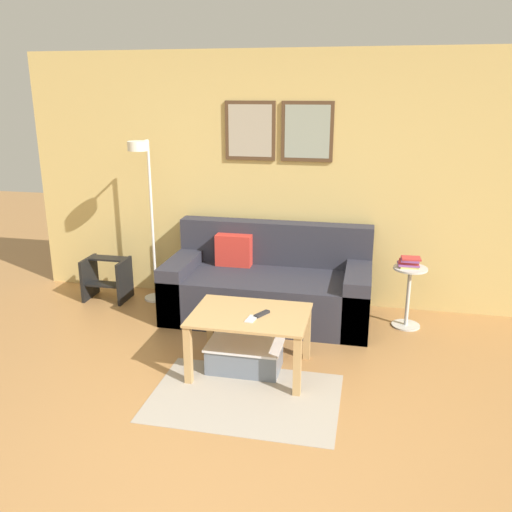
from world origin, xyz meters
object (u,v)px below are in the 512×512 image
side_table (409,292)px  remote_control (262,314)px  storage_bin (245,356)px  step_stool (107,278)px  cell_phone (251,319)px  couch (268,287)px  book_stack (409,262)px  floor_lamp (145,196)px  coffee_table (250,324)px

side_table → remote_control: 1.65m
storage_bin → step_stool: size_ratio=1.33×
cell_phone → step_stool: (-1.88, 1.30, -0.25)m
couch → book_stack: size_ratio=9.41×
couch → side_table: bearing=0.7°
couch → cell_phone: size_ratio=14.07×
couch → floor_lamp: bearing=177.9°
couch → cell_phone: bearing=-85.2°
couch → floor_lamp: floor_lamp is taller
remote_control → step_stool: size_ratio=0.33×
coffee_table → floor_lamp: (-1.34, 1.17, 0.75)m
side_table → cell_phone: bearing=-134.7°
storage_bin → floor_lamp: size_ratio=0.35×
floor_lamp → cell_phone: size_ratio=12.13×
step_stool → floor_lamp: bearing=-2.0°
side_table → remote_control: (-1.17, -1.15, 0.15)m
couch → storage_bin: (0.02, -1.12, -0.19)m
floor_lamp → cell_phone: floor_lamp is taller
remote_control → storage_bin: bearing=-154.4°
side_table → coffee_table: bearing=-138.0°
storage_bin → cell_phone: (0.08, -0.11, 0.38)m
couch → cell_phone: 1.25m
coffee_table → step_stool: coffee_table is taller
storage_bin → side_table: size_ratio=1.01×
floor_lamp → cell_phone: (1.37, -1.28, -0.65)m
book_stack → storage_bin: bearing=-138.4°
coffee_table → step_stool: size_ratio=2.03×
coffee_table → storage_bin: (-0.05, 0.00, -0.29)m
storage_bin → book_stack: bearing=41.6°
remote_control → step_stool: 2.29m
coffee_table → side_table: side_table is taller
book_stack → step_stool: size_ratio=0.46×
floor_lamp → side_table: floor_lamp is taller
couch → step_stool: (-1.78, 0.06, -0.06)m
book_stack → step_stool: bearing=179.4°
storage_bin → remote_control: remote_control is taller
floor_lamp → coffee_table: bearing=-41.2°
coffee_table → side_table: bearing=42.0°
storage_bin → remote_control: (0.14, -0.01, 0.39)m
side_table → book_stack: 0.29m
storage_bin → floor_lamp: floor_lamp is taller
couch → coffee_table: size_ratio=2.15×
couch → coffee_table: bearing=-86.5°
coffee_table → remote_control: (0.10, -0.01, 0.10)m
coffee_table → floor_lamp: size_ratio=0.54×
floor_lamp → step_stool: floor_lamp is taller
storage_bin → step_stool: 2.16m
coffee_table → storage_bin: bearing=178.5°
side_table → floor_lamp: bearing=179.3°
coffee_table → book_stack: book_stack is taller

